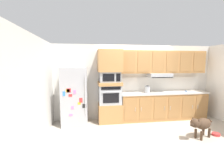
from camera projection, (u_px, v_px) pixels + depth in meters
ground_plane at (145, 129)px, 4.52m from camera, size 9.60×9.60×0.00m
back_kitchen_wall at (135, 82)px, 5.45m from camera, size 6.20×0.12×2.50m
side_panel_left at (41, 88)px, 3.96m from camera, size 0.12×7.10×2.50m
refrigerator at (75, 96)px, 4.78m from camera, size 0.76×0.73×1.76m
oven_base_cabinet at (110, 112)px, 5.08m from camera, size 0.74×0.62×0.60m
built_in_oven at (110, 94)px, 5.00m from camera, size 0.70×0.62×0.60m
appliance_mid_shelf at (110, 83)px, 4.96m from camera, size 0.74×0.62×0.10m
microwave at (110, 77)px, 4.93m from camera, size 0.64×0.54×0.32m
appliance_upper_cabinet at (110, 61)px, 4.87m from camera, size 0.74×0.62×0.68m
lower_cabinet_run at (163, 106)px, 5.32m from camera, size 2.92×0.63×0.88m
countertop_slab at (163, 93)px, 5.27m from camera, size 2.96×0.64×0.04m
backsplash_panel at (160, 84)px, 5.52m from camera, size 2.96×0.02×0.50m
upper_cabinet_with_hood at (163, 63)px, 5.26m from camera, size 2.92×0.48×0.88m
screwdriver at (186, 91)px, 5.38m from camera, size 0.13×0.12×0.03m
electric_kettle at (147, 89)px, 5.12m from camera, size 0.17×0.17×0.24m
dog at (201, 124)px, 3.90m from camera, size 0.86×0.44×0.58m
dog_food_bowl at (216, 134)px, 4.10m from camera, size 0.20×0.20×0.06m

